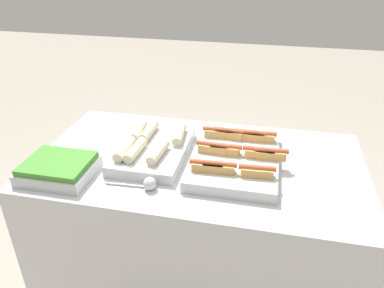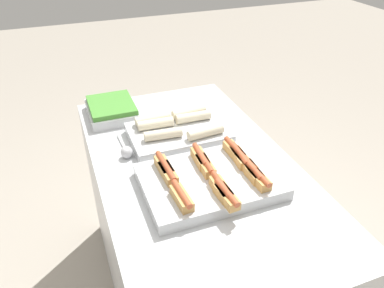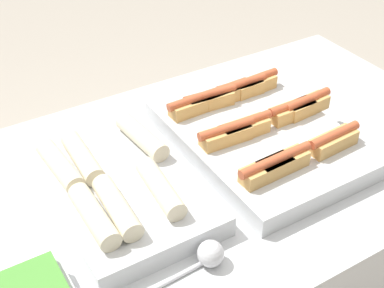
% 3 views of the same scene
% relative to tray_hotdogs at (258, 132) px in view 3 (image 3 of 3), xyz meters
% --- Properties ---
extents(tray_hotdogs, '(0.41, 0.52, 0.10)m').
position_rel_tray_hotdogs_xyz_m(tray_hotdogs, '(0.00, 0.00, 0.00)').
color(tray_hotdogs, silver).
rests_on(tray_hotdogs, counter).
extents(tray_wraps, '(0.30, 0.45, 0.09)m').
position_rel_tray_hotdogs_xyz_m(tray_wraps, '(-0.38, -0.01, -0.00)').
color(tray_wraps, silver).
rests_on(tray_wraps, counter).
extents(serving_spoon_near, '(0.21, 0.05, 0.05)m').
position_rel_tray_hotdogs_xyz_m(serving_spoon_near, '(-0.32, -0.27, -0.01)').
color(serving_spoon_near, silver).
rests_on(serving_spoon_near, counter).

